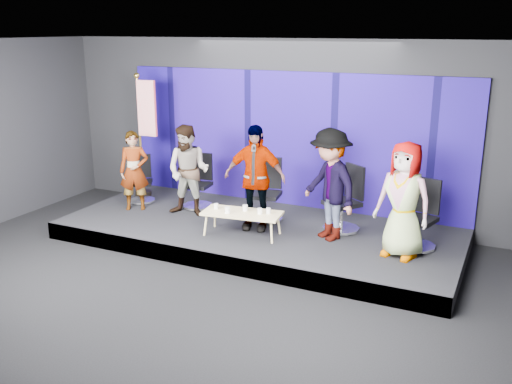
{
  "coord_description": "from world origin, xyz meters",
  "views": [
    {
      "loc": [
        4.05,
        -6.18,
        3.7
      ],
      "look_at": [
        0.0,
        2.4,
        0.95
      ],
      "focal_mm": 40.0,
      "sensor_mm": 36.0,
      "label": 1
    }
  ],
  "objects_px": {
    "chair_a": "(142,186)",
    "panelist_b": "(188,171)",
    "mug_b": "(227,210)",
    "chair_d": "(344,209)",
    "mug_d": "(260,211)",
    "coffee_table": "(242,214)",
    "panelist_e": "(404,200)",
    "panelist_a": "(134,171)",
    "mug_c": "(245,208)",
    "chair_b": "(199,190)",
    "chair_c": "(266,200)",
    "mug_e": "(268,211)",
    "flag_stand": "(145,133)",
    "panelist_d": "(330,185)",
    "panelist_c": "(255,178)",
    "mug_a": "(216,206)",
    "chair_e": "(419,226)"
  },
  "relations": [
    {
      "from": "panelist_a",
      "to": "mug_c",
      "type": "xyz_separation_m",
      "value": [
        2.53,
        -0.33,
        -0.3
      ]
    },
    {
      "from": "panelist_a",
      "to": "mug_b",
      "type": "bearing_deg",
      "value": -44.49
    },
    {
      "from": "mug_c",
      "to": "panelist_c",
      "type": "bearing_deg",
      "value": 84.39
    },
    {
      "from": "chair_a",
      "to": "chair_b",
      "type": "bearing_deg",
      "value": -22.66
    },
    {
      "from": "panelist_d",
      "to": "coffee_table",
      "type": "height_order",
      "value": "panelist_d"
    },
    {
      "from": "chair_a",
      "to": "mug_c",
      "type": "distance_m",
      "value": 2.84
    },
    {
      "from": "panelist_e",
      "to": "coffee_table",
      "type": "height_order",
      "value": "panelist_e"
    },
    {
      "from": "chair_b",
      "to": "chair_e",
      "type": "distance_m",
      "value": 4.28
    },
    {
      "from": "panelist_b",
      "to": "mug_a",
      "type": "relative_size",
      "value": 18.61
    },
    {
      "from": "coffee_table",
      "to": "mug_c",
      "type": "relative_size",
      "value": 13.79
    },
    {
      "from": "chair_d",
      "to": "mug_c",
      "type": "xyz_separation_m",
      "value": [
        -1.47,
        -0.89,
        0.08
      ]
    },
    {
      "from": "flag_stand",
      "to": "panelist_e",
      "type": "bearing_deg",
      "value": -12.03
    },
    {
      "from": "mug_a",
      "to": "coffee_table",
      "type": "bearing_deg",
      "value": 3.06
    },
    {
      "from": "mug_a",
      "to": "flag_stand",
      "type": "relative_size",
      "value": 0.04
    },
    {
      "from": "mug_b",
      "to": "mug_c",
      "type": "relative_size",
      "value": 1.06
    },
    {
      "from": "mug_e",
      "to": "flag_stand",
      "type": "xyz_separation_m",
      "value": [
        -3.22,
        1.07,
        0.89
      ]
    },
    {
      "from": "chair_c",
      "to": "chair_d",
      "type": "distance_m",
      "value": 1.45
    },
    {
      "from": "chair_b",
      "to": "panelist_b",
      "type": "xyz_separation_m",
      "value": [
        0.09,
        -0.5,
        0.5
      ]
    },
    {
      "from": "chair_a",
      "to": "mug_b",
      "type": "distance_m",
      "value": 2.72
    },
    {
      "from": "chair_b",
      "to": "panelist_b",
      "type": "bearing_deg",
      "value": -86.1
    },
    {
      "from": "chair_a",
      "to": "panelist_b",
      "type": "bearing_deg",
      "value": -44.38
    },
    {
      "from": "panelist_d",
      "to": "chair_d",
      "type": "bearing_deg",
      "value": 111.35
    },
    {
      "from": "panelist_c",
      "to": "mug_a",
      "type": "xyz_separation_m",
      "value": [
        -0.53,
        -0.43,
        -0.46
      ]
    },
    {
      "from": "panelist_a",
      "to": "panelist_d",
      "type": "xyz_separation_m",
      "value": [
        3.88,
        0.06,
        0.17
      ]
    },
    {
      "from": "coffee_table",
      "to": "chair_a",
      "type": "bearing_deg",
      "value": 162.06
    },
    {
      "from": "chair_b",
      "to": "mug_c",
      "type": "xyz_separation_m",
      "value": [
        1.49,
        -0.96,
        0.11
      ]
    },
    {
      "from": "chair_d",
      "to": "chair_b",
      "type": "bearing_deg",
      "value": -146.38
    },
    {
      "from": "chair_c",
      "to": "flag_stand",
      "type": "distance_m",
      "value": 3.0
    },
    {
      "from": "mug_c",
      "to": "mug_b",
      "type": "bearing_deg",
      "value": -131.24
    },
    {
      "from": "coffee_table",
      "to": "panelist_e",
      "type": "bearing_deg",
      "value": 5.03
    },
    {
      "from": "chair_a",
      "to": "mug_d",
      "type": "height_order",
      "value": "chair_a"
    },
    {
      "from": "chair_d",
      "to": "mug_d",
      "type": "bearing_deg",
      "value": -106.53
    },
    {
      "from": "chair_c",
      "to": "panelist_c",
      "type": "height_order",
      "value": "panelist_c"
    },
    {
      "from": "chair_a",
      "to": "chair_e",
      "type": "height_order",
      "value": "chair_e"
    },
    {
      "from": "mug_d",
      "to": "mug_e",
      "type": "distance_m",
      "value": 0.14
    },
    {
      "from": "chair_c",
      "to": "mug_a",
      "type": "relative_size",
      "value": 12.4
    },
    {
      "from": "panelist_c",
      "to": "chair_a",
      "type": "bearing_deg",
      "value": 160.92
    },
    {
      "from": "chair_e",
      "to": "mug_b",
      "type": "bearing_deg",
      "value": -149.05
    },
    {
      "from": "chair_a",
      "to": "chair_b",
      "type": "xyz_separation_m",
      "value": [
        1.23,
        0.17,
        0.04
      ]
    },
    {
      "from": "chair_a",
      "to": "panelist_b",
      "type": "height_order",
      "value": "panelist_b"
    },
    {
      "from": "chair_d",
      "to": "coffee_table",
      "type": "bearing_deg",
      "value": -111.78
    },
    {
      "from": "mug_d",
      "to": "panelist_e",
      "type": "bearing_deg",
      "value": 4.73
    },
    {
      "from": "chair_a",
      "to": "panelist_e",
      "type": "distance_m",
      "value": 5.39
    },
    {
      "from": "chair_c",
      "to": "flag_stand",
      "type": "height_order",
      "value": "flag_stand"
    },
    {
      "from": "panelist_b",
      "to": "chair_c",
      "type": "distance_m",
      "value": 1.54
    },
    {
      "from": "panelist_a",
      "to": "mug_b",
      "type": "xyz_separation_m",
      "value": [
        2.32,
        -0.57,
        -0.3
      ]
    },
    {
      "from": "chair_a",
      "to": "chair_b",
      "type": "height_order",
      "value": "chair_b"
    },
    {
      "from": "mug_e",
      "to": "mug_b",
      "type": "bearing_deg",
      "value": -155.87
    },
    {
      "from": "panelist_b",
      "to": "chair_d",
      "type": "bearing_deg",
      "value": 1.67
    },
    {
      "from": "chair_e",
      "to": "panelist_e",
      "type": "relative_size",
      "value": 0.62
    }
  ]
}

